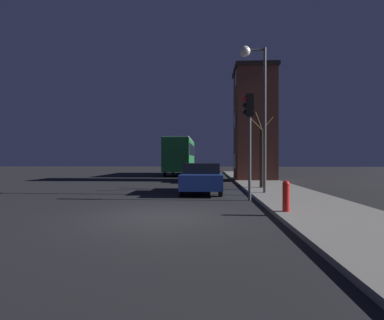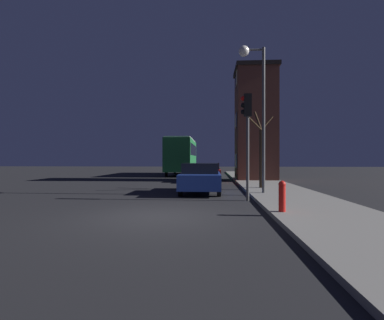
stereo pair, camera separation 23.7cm
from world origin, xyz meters
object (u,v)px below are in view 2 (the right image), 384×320
Objects in this scene: bare_tree at (260,151)px; car_near_lane at (201,177)px; car_mid_lane at (208,172)px; traffic_light at (247,124)px; bus at (182,154)px; streetlamp at (254,86)px; fire_hydrant at (282,195)px.

car_near_lane is (-3.16, -1.63, -1.36)m from bare_tree.
bare_tree reaches higher than car_mid_lane.
traffic_light is 4.56m from bare_tree.
bus is 2.47× the size of car_mid_lane.
car_mid_lane is (-2.89, 5.79, -1.38)m from bare_tree.
streetlamp is 5.02m from car_near_lane.
fire_hydrant is (2.60, -5.85, -0.16)m from car_near_lane.
streetlamp is 2.75m from traffic_light.
traffic_light is 4.03m from car_near_lane.
bare_tree is 7.65m from fire_hydrant.
car_near_lane is 7.42m from car_mid_lane.
car_near_lane is 4.87× the size of fire_hydrant.
bare_tree is at bearing 74.51° from streetlamp.
traffic_light is 4.72× the size of fire_hydrant.
traffic_light is at bearing -80.54° from car_mid_lane.
fire_hydrant is at bearing -78.37° from traffic_light.
traffic_light is 1.02× the size of bare_tree.
bus is at bearing 98.96° from car_near_lane.
streetlamp is at bearing -105.49° from bare_tree.
car_mid_lane is (0.27, 7.42, -0.02)m from car_near_lane.
traffic_light reaches higher than car_mid_lane.
fire_hydrant is (0.12, -5.02, -4.44)m from streetlamp.
bare_tree is (0.68, 2.46, -2.92)m from streetlamp.
bare_tree is 4.64× the size of fire_hydrant.
traffic_light is 20.25m from bus.
streetlamp is at bearing -73.88° from bus.
car_near_lane is at bearing 161.37° from streetlamp.
bus reaches higher than car_near_lane.
streetlamp is 1.53× the size of car_near_lane.
streetlamp is at bearing 73.84° from traffic_light.
traffic_light is 4.08m from fire_hydrant.
traffic_light is at bearing -106.16° from streetlamp.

